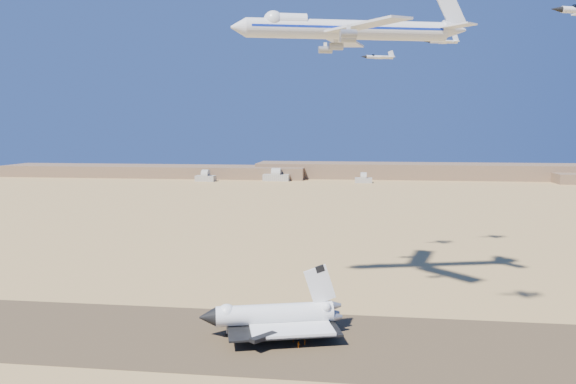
# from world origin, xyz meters

# --- Properties ---
(ground) EXTENTS (1200.00, 1200.00, 0.00)m
(ground) POSITION_xyz_m (0.00, 0.00, 0.00)
(ground) COLOR tan
(ground) RESTS_ON ground
(runway) EXTENTS (600.00, 50.00, 0.06)m
(runway) POSITION_xyz_m (0.00, 0.00, 0.03)
(runway) COLOR brown
(runway) RESTS_ON ground
(ridgeline) EXTENTS (960.00, 90.00, 18.00)m
(ridgeline) POSITION_xyz_m (65.32, 527.31, 7.63)
(ridgeline) COLOR #7C6345
(ridgeline) RESTS_ON ground
(hangars) EXTENTS (200.50, 29.50, 30.00)m
(hangars) POSITION_xyz_m (-64.00, 478.43, 4.83)
(hangars) COLOR #9F9C8D
(hangars) RESTS_ON ground
(shuttle) EXTENTS (42.61, 33.35, 20.81)m
(shuttle) POSITION_xyz_m (12.37, 4.30, 5.60)
(shuttle) COLOR white
(shuttle) RESTS_ON runway
(carrier_747) EXTENTS (80.24, 60.18, 20.01)m
(carrier_747) POSITION_xyz_m (29.98, 37.44, 93.49)
(carrier_747) COLOR silver
(crew_a) EXTENTS (0.51, 0.66, 1.62)m
(crew_a) POSITION_xyz_m (22.42, -2.51, 0.87)
(crew_a) COLOR orange
(crew_a) RESTS_ON runway
(crew_b) EXTENTS (0.93, 1.04, 1.85)m
(crew_b) POSITION_xyz_m (20.89, -4.79, 0.99)
(crew_b) COLOR orange
(crew_b) RESTS_ON runway
(crew_c) EXTENTS (0.99, 1.20, 1.83)m
(crew_c) POSITION_xyz_m (18.92, -0.80, 0.97)
(crew_c) COLOR orange
(crew_c) RESTS_ON runway
(chase_jet_d) EXTENTS (14.68, 8.65, 3.76)m
(chase_jet_d) POSITION_xyz_m (44.19, 91.67, 90.93)
(chase_jet_d) COLOR silver
(chase_jet_e) EXTENTS (15.62, 8.94, 3.95)m
(chase_jet_e) POSITION_xyz_m (72.37, 106.00, 98.89)
(chase_jet_e) COLOR silver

